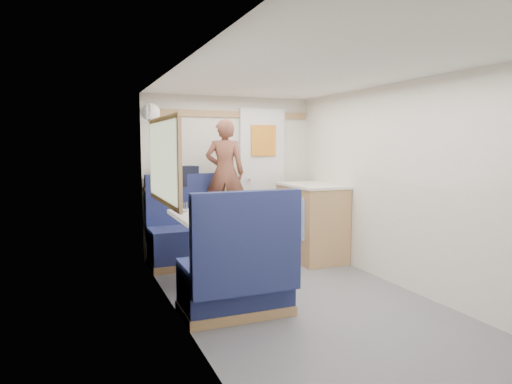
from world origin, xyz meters
name	(u,v)px	position (x,y,z in m)	size (l,w,h in m)	color
floor	(315,310)	(0.00, 0.00, 0.00)	(4.50, 4.50, 0.00)	#515156
ceiling	(318,70)	(0.00, 0.00, 2.00)	(4.50, 4.50, 0.00)	silver
wall_back	(229,176)	(0.00, 2.25, 1.00)	(2.20, 0.02, 2.00)	silver
wall_left	(186,199)	(-1.10, 0.00, 1.00)	(0.02, 4.50, 2.00)	silver
wall_right	(422,188)	(1.10, 0.00, 1.00)	(0.02, 4.50, 2.00)	silver
oak_trim_low	(230,188)	(0.00, 2.23, 0.85)	(2.15, 0.02, 0.08)	#997045
oak_trim_high	(229,114)	(0.00, 2.23, 1.78)	(2.15, 0.02, 0.08)	#997045
side_window	(163,161)	(-1.08, 1.00, 1.25)	(0.04, 1.30, 0.72)	#A4AD93
rear_door	(262,177)	(0.45, 2.22, 0.97)	(0.62, 0.12, 1.86)	white
dinette_table	(208,229)	(-0.65, 1.00, 0.57)	(0.62, 0.92, 0.72)	white
bench_far	(187,239)	(-0.65, 1.86, 0.30)	(0.90, 0.59, 1.05)	#181C4F
bench_near	(238,280)	(-0.65, 0.14, 0.30)	(0.90, 0.59, 1.05)	#181C4F
ledge	(182,188)	(-0.65, 2.12, 0.88)	(0.90, 0.14, 0.04)	#997045
dome_light	(151,112)	(-1.04, 1.85, 1.75)	(0.20, 0.20, 0.20)	white
galley_counter	(311,221)	(0.82, 1.55, 0.47)	(0.57, 0.92, 0.92)	#997045
person	(225,172)	(-0.20, 1.82, 1.07)	(0.45, 0.30, 1.25)	brown
duffel_bag	(176,176)	(-0.72, 2.12, 1.02)	(0.50, 0.24, 0.24)	black
tray	(225,216)	(-0.55, 0.76, 0.73)	(0.26, 0.34, 0.02)	white
orange_fruit	(227,209)	(-0.48, 0.91, 0.77)	(0.07, 0.07, 0.07)	#F4510A
cheese_block	(226,213)	(-0.54, 0.77, 0.76)	(0.11, 0.06, 0.04)	#EDCF89
wine_glass	(208,201)	(-0.63, 1.06, 0.84)	(0.08, 0.08, 0.17)	white
tumbler_left	(202,212)	(-0.76, 0.79, 0.77)	(0.07, 0.07, 0.11)	silver
tumbler_mid	(184,207)	(-0.82, 1.24, 0.77)	(0.06, 0.06, 0.10)	white
tumbler_right	(214,205)	(-0.52, 1.21, 0.78)	(0.07, 0.07, 0.11)	white
beer_glass	(224,206)	(-0.43, 1.15, 0.77)	(0.06, 0.06, 0.09)	brown
pepper_grinder	(212,210)	(-0.62, 0.92, 0.77)	(0.04, 0.04, 0.10)	black
salt_grinder	(210,208)	(-0.61, 1.06, 0.77)	(0.04, 0.04, 0.09)	white
bread_loaf	(218,204)	(-0.44, 1.33, 0.77)	(0.13, 0.24, 0.10)	brown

